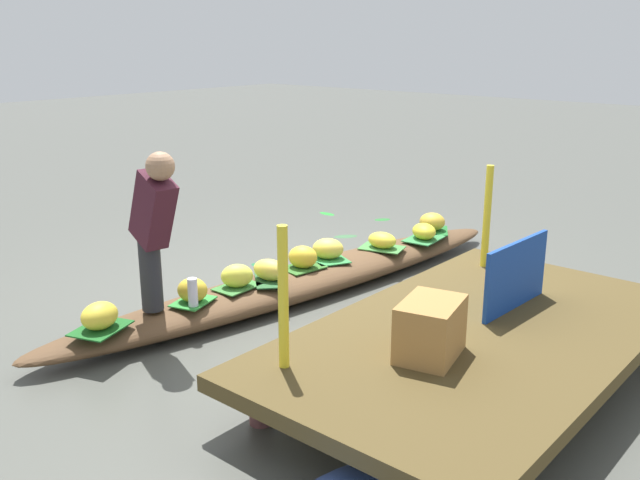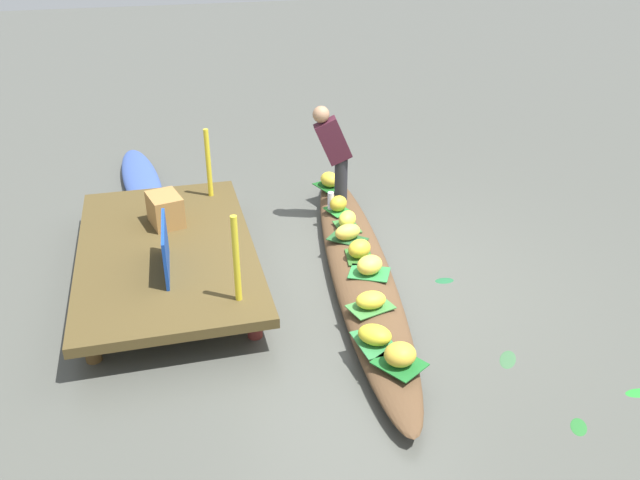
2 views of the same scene
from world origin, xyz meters
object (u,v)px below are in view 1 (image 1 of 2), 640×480
(banana_bunch_0, at_px, (100,316))
(banana_bunch_4, at_px, (432,222))
(vendor_boat, at_px, (304,281))
(banana_bunch_5, at_px, (382,240))
(banana_bunch_2, at_px, (237,276))
(banana_bunch_6, at_px, (328,249))
(banana_bunch_3, at_px, (424,231))
(banana_bunch_8, at_px, (270,270))
(water_bottle, at_px, (193,293))
(market_banner, at_px, (516,275))
(banana_bunch_7, at_px, (303,257))
(produce_crate, at_px, (430,329))
(vendor_person, at_px, (154,222))
(banana_bunch_1, at_px, (192,290))

(banana_bunch_0, height_order, banana_bunch_4, banana_bunch_0)
(vendor_boat, height_order, banana_bunch_5, banana_bunch_5)
(banana_bunch_2, distance_m, banana_bunch_6, 1.06)
(banana_bunch_0, bearing_deg, banana_bunch_3, 171.48)
(banana_bunch_8, bearing_deg, water_bottle, -1.55)
(banana_bunch_0, relative_size, market_banner, 0.35)
(vendor_boat, distance_m, banana_bunch_4, 1.81)
(banana_bunch_5, height_order, banana_bunch_8, banana_bunch_8)
(banana_bunch_0, xyz_separation_m, banana_bunch_7, (-1.91, 0.19, 0.00))
(banana_bunch_2, distance_m, banana_bunch_7, 0.72)
(banana_bunch_8, xyz_separation_m, produce_crate, (0.61, 1.93, 0.22))
(banana_bunch_2, bearing_deg, banana_bunch_4, 173.44)
(banana_bunch_6, bearing_deg, banana_bunch_7, 0.10)
(banana_bunch_5, xyz_separation_m, market_banner, (0.93, 1.79, 0.30))
(banana_bunch_0, xyz_separation_m, vendor_person, (-0.45, 0.08, 0.59))
(banana_bunch_5, bearing_deg, market_banner, 62.60)
(banana_bunch_1, distance_m, vendor_person, 0.67)
(banana_bunch_2, height_order, banana_bunch_4, banana_bunch_2)
(banana_bunch_2, bearing_deg, banana_bunch_6, 175.94)
(banana_bunch_0, relative_size, produce_crate, 0.63)
(produce_crate, bearing_deg, banana_bunch_5, -138.33)
(banana_bunch_8, bearing_deg, banana_bunch_1, -7.76)
(vendor_boat, bearing_deg, banana_bunch_5, 177.09)
(banana_bunch_1, distance_m, banana_bunch_5, 2.12)
(water_bottle, height_order, produce_crate, produce_crate)
(banana_bunch_4, xyz_separation_m, water_bottle, (3.01, -0.23, 0.02))
(banana_bunch_1, distance_m, water_bottle, 0.10)
(water_bottle, bearing_deg, banana_bunch_8, 178.45)
(banana_bunch_8, height_order, vendor_person, vendor_person)
(banana_bunch_4, bearing_deg, produce_crate, 31.40)
(banana_bunch_1, bearing_deg, banana_bunch_7, 175.33)
(banana_bunch_7, bearing_deg, banana_bunch_3, 167.69)
(banana_bunch_5, height_order, market_banner, market_banner)
(banana_bunch_4, bearing_deg, banana_bunch_5, -2.04)
(vendor_person, height_order, produce_crate, vendor_person)
(banana_bunch_7, xyz_separation_m, water_bottle, (1.22, -0.02, 0.01))
(water_bottle, bearing_deg, banana_bunch_5, 174.78)
(banana_bunch_5, xyz_separation_m, banana_bunch_8, (1.36, -0.18, 0.01))
(banana_bunch_2, height_order, banana_bunch_7, banana_bunch_7)
(banana_bunch_8, relative_size, produce_crate, 0.68)
(banana_bunch_1, xyz_separation_m, banana_bunch_3, (-2.62, 0.41, -0.02))
(water_bottle, bearing_deg, banana_bunch_4, 175.68)
(vendor_boat, xyz_separation_m, water_bottle, (1.23, -0.02, 0.23))
(banana_bunch_0, distance_m, produce_crate, 2.31)
(banana_bunch_0, bearing_deg, banana_bunch_6, 175.30)
(banana_bunch_4, xyz_separation_m, market_banner, (1.78, 1.76, 0.28))
(banana_bunch_1, xyz_separation_m, produce_crate, (-0.13, 2.03, 0.21))
(banana_bunch_6, relative_size, produce_crate, 0.65)
(produce_crate, bearing_deg, market_banner, 177.89)
(banana_bunch_6, bearing_deg, banana_bunch_4, 171.63)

